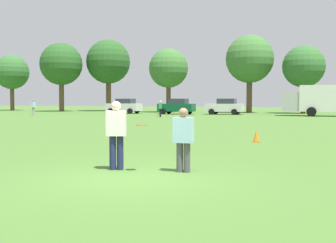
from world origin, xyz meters
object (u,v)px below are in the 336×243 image
object	(u,v)px
bystander_sideline_watcher	(33,107)
parked_car_mid_left	(177,106)
player_thrower	(116,131)
traffic_cone	(256,136)
parked_car_near_left	(124,106)
bystander_far_jogger	(160,108)
player_defender	(183,136)
frisbee	(142,125)
box_truck	(328,99)
parked_car_center	(225,106)

from	to	relation	value
bystander_sideline_watcher	parked_car_mid_left	bearing A→B (deg)	31.50
player_thrower	traffic_cone	xyz separation A→B (m)	(2.60, 7.75, -0.72)
parked_car_near_left	bystander_far_jogger	world-z (taller)	parked_car_near_left
bystander_sideline_watcher	parked_car_near_left	bearing A→B (deg)	52.43
player_defender	bystander_sideline_watcher	xyz separation A→B (m)	(-24.68, 28.36, 0.11)
frisbee	parked_car_mid_left	size ratio (longest dim) A/B	0.06
player_thrower	frisbee	bearing A→B (deg)	-6.88
parked_car_near_left	bystander_sideline_watcher	xyz separation A→B (m)	(-6.77, -8.80, 0.03)
parked_car_mid_left	bystander_far_jogger	distance (m)	7.88
player_defender	parked_car_mid_left	size ratio (longest dim) A/B	0.36
player_thrower	bystander_sideline_watcher	world-z (taller)	bystander_sideline_watcher
player_defender	bystander_sideline_watcher	bearing A→B (deg)	131.04
player_thrower	box_truck	distance (m)	36.65
bystander_far_jogger	frisbee	bearing A→B (deg)	-72.04
player_defender	bystander_far_jogger	bearing A→B (deg)	109.80
traffic_cone	box_truck	bearing A→B (deg)	80.96
traffic_cone	parked_car_mid_left	world-z (taller)	parked_car_mid_left
player_thrower	bystander_sideline_watcher	xyz separation A→B (m)	(-23.04, 28.54, 0.01)
player_defender	box_truck	distance (m)	36.20
parked_car_near_left	parked_car_mid_left	world-z (taller)	same
parked_car_near_left	player_thrower	bearing A→B (deg)	-66.45
box_truck	traffic_cone	bearing A→B (deg)	-99.04
parked_car_center	bystander_sideline_watcher	bearing A→B (deg)	-154.56
player_defender	parked_car_center	size ratio (longest dim) A/B	0.36
player_thrower	bystander_far_jogger	bearing A→B (deg)	106.77
frisbee	bystander_far_jogger	distance (m)	30.63
player_defender	parked_car_mid_left	xyz separation A→B (m)	(-11.02, 36.73, 0.08)
player_thrower	frisbee	distance (m)	0.72
parked_car_near_left	bystander_sideline_watcher	distance (m)	11.10
parked_car_mid_left	frisbee	bearing A→B (deg)	-74.78
player_thrower	parked_car_center	size ratio (longest dim) A/B	0.39
player_defender	box_truck	xyz separation A→B (m)	(5.44, 35.77, 0.90)
player_thrower	bystander_far_jogger	world-z (taller)	player_thrower
player_defender	bystander_sideline_watcher	world-z (taller)	bystander_sideline_watcher
bystander_far_jogger	box_truck	bearing A→B (deg)	23.56
player_defender	frisbee	world-z (taller)	player_defender
traffic_cone	bystander_sideline_watcher	world-z (taller)	bystander_sideline_watcher
traffic_cone	bystander_far_jogger	distance (m)	24.14
traffic_cone	parked_car_near_left	world-z (taller)	parked_car_near_left
parked_car_mid_left	parked_car_center	distance (m)	5.59
player_thrower	parked_car_mid_left	distance (m)	38.08
box_truck	bystander_far_jogger	world-z (taller)	box_truck
player_thrower	bystander_far_jogger	size ratio (longest dim) A/B	1.05
parked_car_near_left	parked_car_center	world-z (taller)	same
player_thrower	frisbee	size ratio (longest dim) A/B	6.19
player_defender	parked_car_center	bearing A→B (deg)	98.32
box_truck	bystander_far_jogger	xyz separation A→B (m)	(-15.83, -6.90, -0.85)
player_thrower	parked_car_near_left	xyz separation A→B (m)	(-16.27, 37.33, -0.02)
frisbee	player_thrower	bearing A→B (deg)	173.12
parked_car_center	bystander_far_jogger	distance (m)	9.92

